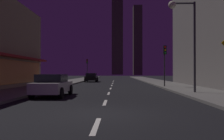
{
  "coord_description": "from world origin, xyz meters",
  "views": [
    {
      "loc": [
        0.61,
        -8.74,
        1.57
      ],
      "look_at": [
        0.0,
        20.12,
        1.87
      ],
      "focal_mm": 37.05,
      "sensor_mm": 36.0,
      "label": 1
    }
  ],
  "objects_px": {
    "fire_hydrant_far_left": "(63,82)",
    "street_lamp_right": "(183,24)",
    "traffic_light_far_left": "(87,65)",
    "traffic_light_near_right": "(165,57)",
    "car_parked_near": "(53,85)",
    "car_parked_far": "(91,77)"
  },
  "relations": [
    {
      "from": "car_parked_far",
      "to": "traffic_light_far_left",
      "type": "bearing_deg",
      "value": 101.66
    },
    {
      "from": "car_parked_far",
      "to": "fire_hydrant_far_left",
      "type": "height_order",
      "value": "car_parked_far"
    },
    {
      "from": "car_parked_far",
      "to": "street_lamp_right",
      "type": "bearing_deg",
      "value": -67.24
    },
    {
      "from": "traffic_light_near_right",
      "to": "traffic_light_far_left",
      "type": "distance_m",
      "value": 26.05
    },
    {
      "from": "traffic_light_far_left",
      "to": "traffic_light_near_right",
      "type": "bearing_deg",
      "value": -65.03
    },
    {
      "from": "car_parked_far",
      "to": "fire_hydrant_far_left",
      "type": "bearing_deg",
      "value": -102.43
    },
    {
      "from": "fire_hydrant_far_left",
      "to": "street_lamp_right",
      "type": "xyz_separation_m",
      "value": [
        11.28,
        -10.97,
        4.61
      ]
    },
    {
      "from": "car_parked_near",
      "to": "traffic_light_near_right",
      "type": "height_order",
      "value": "traffic_light_near_right"
    },
    {
      "from": "car_parked_near",
      "to": "street_lamp_right",
      "type": "relative_size",
      "value": 0.64
    },
    {
      "from": "traffic_light_near_right",
      "to": "street_lamp_right",
      "type": "xyz_separation_m",
      "value": [
        -0.12,
        -6.99,
        1.87
      ]
    },
    {
      "from": "car_parked_far",
      "to": "traffic_light_near_right",
      "type": "distance_m",
      "value": 17.22
    },
    {
      "from": "fire_hydrant_far_left",
      "to": "street_lamp_right",
      "type": "height_order",
      "value": "street_lamp_right"
    },
    {
      "from": "traffic_light_near_right",
      "to": "street_lamp_right",
      "type": "height_order",
      "value": "street_lamp_right"
    },
    {
      "from": "fire_hydrant_far_left",
      "to": "street_lamp_right",
      "type": "distance_m",
      "value": 16.4
    },
    {
      "from": "car_parked_near",
      "to": "street_lamp_right",
      "type": "xyz_separation_m",
      "value": [
        8.98,
        1.67,
        4.33
      ]
    },
    {
      "from": "street_lamp_right",
      "to": "car_parked_near",
      "type": "bearing_deg",
      "value": -169.48
    },
    {
      "from": "car_parked_near",
      "to": "fire_hydrant_far_left",
      "type": "xyz_separation_m",
      "value": [
        -2.3,
        12.64,
        -0.29
      ]
    },
    {
      "from": "traffic_light_near_right",
      "to": "car_parked_near",
      "type": "bearing_deg",
      "value": -136.42
    },
    {
      "from": "car_parked_far",
      "to": "traffic_light_near_right",
      "type": "xyz_separation_m",
      "value": [
        9.1,
        -14.41,
        2.45
      ]
    },
    {
      "from": "car_parked_far",
      "to": "street_lamp_right",
      "type": "relative_size",
      "value": 0.64
    },
    {
      "from": "fire_hydrant_far_left",
      "to": "traffic_light_far_left",
      "type": "distance_m",
      "value": 19.83
    },
    {
      "from": "fire_hydrant_far_left",
      "to": "traffic_light_near_right",
      "type": "bearing_deg",
      "value": -19.24
    }
  ]
}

